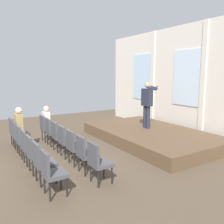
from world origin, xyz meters
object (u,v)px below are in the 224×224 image
Objects in this scene: chair_r0_c0 at (46,126)px; audience_r0_c0 at (48,121)px; chair_r1_c0 at (15,130)px; chair_r1_c2 at (23,139)px; chair_r0_c2 at (58,134)px; chair_r1_c6 at (51,170)px; chair_r0_c3 at (65,139)px; chair_r1_c1 at (19,134)px; mic_stand at (147,117)px; chair_r0_c6 at (98,160)px; chair_r0_c5 at (85,152)px; chair_r0_c1 at (51,130)px; chair_r1_c3 at (28,145)px; audience_r1_c1 at (21,127)px; chair_r1_c5 at (42,160)px; chair_r1_c4 at (34,152)px; chair_r0_c4 at (74,145)px; speaker at (147,102)px.

audience_r0_c0 is at bearing 90.00° from chair_r0_c0.
chair_r0_c0 is 1.04m from chair_r1_c0.
chair_r0_c0 is 1.00× the size of chair_r1_c2.
chair_r0_c0 and chair_r0_c2 have the same top height.
chair_r1_c6 is (2.62, -1.04, 0.00)m from chair_r0_c2.
chair_r0_c3 and chair_r1_c1 have the same top height.
chair_r1_c0 is at bearing -141.59° from chair_r0_c2.
chair_r0_c6 is (2.63, -3.60, -0.20)m from mic_stand.
chair_r0_c3 and chair_r0_c5 have the same top height.
chair_r1_c0 is at bearing 180.00° from chair_r1_c1.
chair_r0_c1 and chair_r1_c3 have the same top height.
audience_r0_c0 is 1.35× the size of chair_r1_c1.
chair_r1_c0 is at bearing -165.19° from chair_r0_c6.
audience_r1_c1 is (-1.31, -0.96, 0.23)m from chair_r0_c3.
chair_r0_c2 and chair_r1_c5 have the same top height.
chair_r1_c2 is 1.00× the size of chair_r1_c4.
chair_r1_c2 and chair_r1_c4 have the same top height.
chair_r0_c0 is 3.94m from chair_r0_c6.
chair_r0_c3 is 1.97m from chair_r0_c6.
chair_r1_c4 and chair_r1_c6 have the same top height.
chair_r1_c1 is (0.66, -1.04, 0.00)m from chair_r0_c0.
chair_r1_c6 is at bearing 0.00° from chair_r1_c0.
audience_r0_c0 is 2.86m from chair_r1_c4.
chair_r0_c4 is at bearing 90.00° from chair_r1_c4.
mic_stand is 4.83m from chair_r1_c0.
speaker is at bearing 103.08° from chair_r1_c4.
speaker is at bearing 63.51° from audience_r0_c0.
chair_r0_c0 and chair_r0_c5 have the same top height.
audience_r1_c1 is 1.47× the size of chair_r1_c2.
chair_r0_c2 is at bearing -95.16° from speaker.
chair_r0_c1 is 3.28m from chair_r0_c6.
chair_r0_c5 is at bearing 20.14° from audience_r1_c1.
speaker is 4.74m from chair_r1_c5.
chair_r0_c6 is at bearing 38.41° from chair_r1_c4.
chair_r0_c0 and chair_r1_c4 have the same top height.
chair_r1_c3 is at bearing -38.41° from chair_r0_c1.
chair_r0_c4 is at bearing 122.23° from chair_r1_c5.
chair_r0_c5 is at bearing 38.41° from chair_r1_c3.
chair_r0_c4 is at bearing -73.03° from speaker.
chair_r0_c2 is at bearing 141.59° from chair_r1_c4.
chair_r0_c4 is at bearing -69.93° from mic_stand.
speaker is 1.81× the size of chair_r0_c0.
chair_r1_c0 is (0.00, -1.04, 0.00)m from chair_r0_c0.
chair_r0_c3 is at bearing 141.59° from chair_r1_c5.
chair_r0_c3 is (1.97, 0.00, 0.00)m from chair_r0_c0.
chair_r0_c2 is at bearing 55.72° from audience_r1_c1.
chair_r0_c1 is 1.00× the size of chair_r1_c2.
chair_r0_c4 is 1.23m from chair_r1_c5.
chair_r0_c0 is 2.82m from chair_r1_c4.
chair_r1_c3 is (-0.66, -1.04, 0.00)m from chair_r0_c4.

